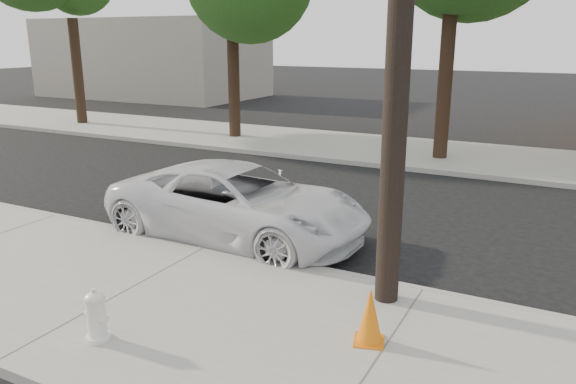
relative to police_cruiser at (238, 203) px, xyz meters
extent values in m
plane|color=black|center=(-0.07, 1.15, -0.73)|extent=(120.00, 120.00, 0.00)
cube|color=gray|center=(-0.07, -3.15, -0.66)|extent=(90.00, 4.40, 0.15)
cube|color=gray|center=(-0.07, 9.65, -0.66)|extent=(90.00, 5.00, 0.15)
cube|color=#9E9B93|center=(-0.07, -0.95, -0.66)|extent=(90.00, 0.12, 0.16)
cube|color=gray|center=(-20.07, 21.15, 1.77)|extent=(14.00, 8.00, 5.00)
cylinder|color=black|center=(-14.07, 9.15, 1.67)|extent=(0.44, 0.44, 4.50)
cylinder|color=black|center=(-6.07, 9.35, 1.54)|extent=(0.44, 0.44, 4.25)
cylinder|color=black|center=(1.93, 8.95, 1.79)|extent=(0.44, 0.44, 4.75)
imported|color=silver|center=(0.00, 0.00, 0.00)|extent=(5.34, 2.59, 1.46)
cylinder|color=silver|center=(0.63, -4.35, -0.55)|extent=(0.32, 0.32, 0.06)
cylinder|color=silver|center=(0.63, -4.35, -0.31)|extent=(0.24, 0.24, 0.54)
ellipsoid|color=silver|center=(0.63, -4.35, -0.02)|extent=(0.26, 0.26, 0.18)
cylinder|color=silver|center=(0.63, -4.35, -0.26)|extent=(0.34, 0.12, 0.11)
cylinder|color=silver|center=(0.63, -4.35, -0.26)|extent=(0.15, 0.18, 0.14)
cube|color=orange|center=(3.72, -2.82, -0.57)|extent=(0.46, 0.46, 0.02)
cone|color=orange|center=(3.72, -2.82, -0.22)|extent=(0.41, 0.41, 0.73)
camera|label=1|loc=(5.72, -8.91, 3.14)|focal=35.00mm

